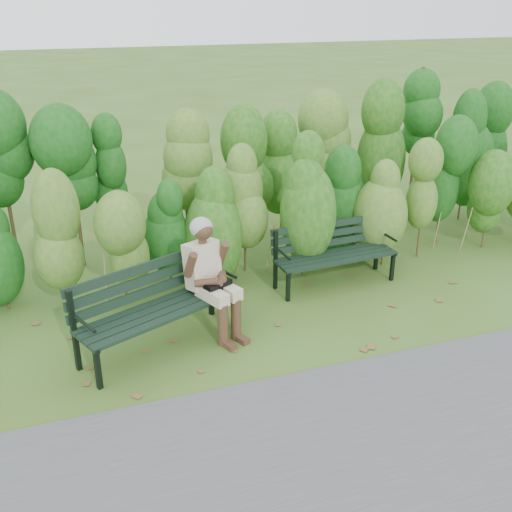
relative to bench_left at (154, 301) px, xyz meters
name	(u,v)px	position (x,y,z in m)	size (l,w,h in m)	color
ground	(266,328)	(1.24, -0.07, -0.53)	(80.00, 80.00, 0.00)	#3E5919
footpath	(357,457)	(1.24, -2.27, -0.52)	(60.00, 2.50, 0.01)	#474749
hedge_band	(219,178)	(1.24, 1.79, 0.73)	(11.04, 1.67, 2.42)	#47381E
leaf_litter	(281,332)	(1.37, -0.22, -0.52)	(5.72, 2.16, 0.01)	brown
bench_left	(154,301)	(0.00, 0.00, 0.00)	(1.87, 1.23, 0.89)	black
bench_right	(333,249)	(2.46, 0.78, -0.06)	(1.62, 0.62, 0.79)	black
seated_woman	(210,271)	(0.64, 0.07, 0.22)	(0.63, 0.83, 1.32)	#C7AC95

